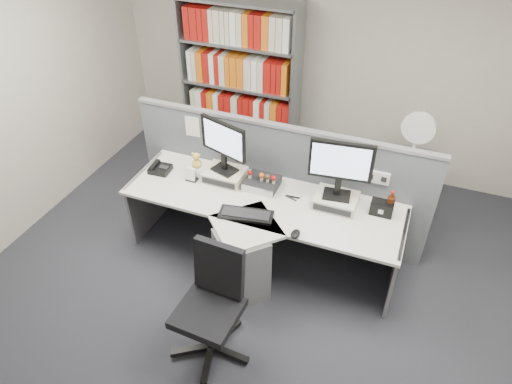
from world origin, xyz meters
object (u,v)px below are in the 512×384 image
at_px(desk_calendar, 191,175).
at_px(filing_cabinet, 404,188).
at_px(desktop_pc, 262,183).
at_px(shelving_unit, 241,87).
at_px(office_chair, 212,301).
at_px(keyboard, 246,214).
at_px(cola_bottle, 390,205).
at_px(desk_fan, 418,131).
at_px(mouse, 295,234).
at_px(monitor_right, 341,165).
at_px(monitor_left, 223,143).
at_px(speaker, 382,208).
at_px(desk_phone, 160,169).
at_px(desk, 254,235).

bearing_deg(desk_calendar, filing_cabinet, 30.61).
relative_size(desktop_pc, filing_cabinet, 0.44).
bearing_deg(shelving_unit, office_chair, -71.66).
relative_size(keyboard, office_chair, 0.51).
bearing_deg(cola_bottle, office_chair, -129.94).
bearing_deg(desk_fan, cola_bottle, -95.17).
height_order(mouse, desk_calendar, desk_calendar).
height_order(monitor_right, office_chair, monitor_right).
bearing_deg(office_chair, keyboard, 93.92).
distance_m(monitor_left, speaker, 1.54).
height_order(shelving_unit, desk_fan, shelving_unit).
xyz_separation_m(mouse, desk_calendar, (-1.18, 0.39, 0.03)).
height_order(cola_bottle, office_chair, office_chair).
height_order(keyboard, desk_fan, desk_fan).
bearing_deg(keyboard, desk_calendar, 156.41).
height_order(desktop_pc, desk_calendar, desk_calendar).
relative_size(shelving_unit, filing_cabinet, 2.86).
bearing_deg(cola_bottle, desktop_pc, -178.04).
xyz_separation_m(mouse, desk_phone, (-1.55, 0.41, 0.01)).
bearing_deg(desk_fan, desk_calendar, -149.41).
xyz_separation_m(desktop_pc, mouse, (0.50, -0.55, -0.02)).
bearing_deg(desk_phone, desk_fan, 26.11).
xyz_separation_m(desk, speaker, (1.05, 0.41, 0.33)).
bearing_deg(shelving_unit, filing_cabinet, -12.07).
xyz_separation_m(desk, desk_calendar, (-0.75, 0.25, 0.32)).
distance_m(desktop_pc, cola_bottle, 1.19).
height_order(mouse, desk_fan, desk_fan).
bearing_deg(speaker, mouse, -138.23).
relative_size(desk_calendar, speaker, 0.68).
bearing_deg(monitor_right, speaker, 3.18).
height_order(desk_phone, desk_fan, desk_fan).
relative_size(desk_phone, cola_bottle, 0.86).
bearing_deg(desk, office_chair, -89.65).
bearing_deg(cola_bottle, filing_cabinet, 84.84).
height_order(monitor_left, filing_cabinet, monitor_left).
relative_size(keyboard, desk_calendar, 3.76).
height_order(desk_calendar, speaker, desk_calendar).
bearing_deg(desk_phone, mouse, -14.92).
bearing_deg(monitor_right, keyboard, -147.80).
distance_m(desk, filing_cabinet, 1.85).
xyz_separation_m(speaker, office_chair, (-1.05, -1.29, -0.26)).
bearing_deg(office_chair, desktop_pc, 93.45).
height_order(keyboard, desk_calendar, desk_calendar).
bearing_deg(desktop_pc, desk_calendar, -167.37).
distance_m(desktop_pc, desk_calendar, 0.69).
distance_m(desktop_pc, office_chair, 1.31).
bearing_deg(monitor_right, desk_calendar, -174.44).
distance_m(keyboard, mouse, 0.49).
relative_size(monitor_right, desk_fan, 0.98).
height_order(desk_phone, cola_bottle, cola_bottle).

